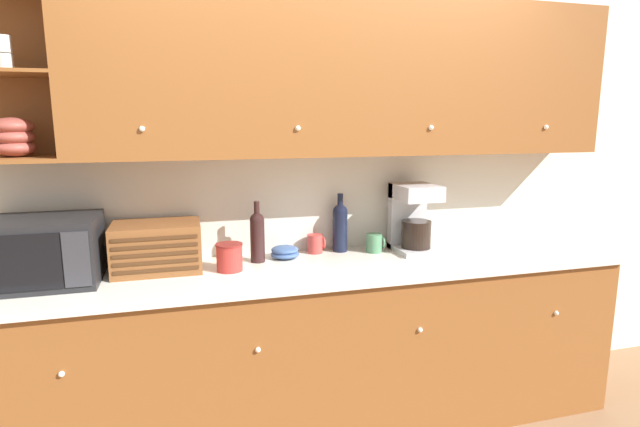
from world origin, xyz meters
name	(u,v)px	position (x,y,z in m)	size (l,w,h in m)	color
ground_plane	(311,396)	(0.00, 0.00, 0.00)	(24.00, 24.00, 0.00)	#896647
wall_back	(309,192)	(0.00, 0.03, 1.30)	(5.73, 0.06, 2.60)	silver
counter_unit	(325,346)	(0.00, -0.31, 0.48)	(3.35, 0.65, 0.96)	brown
backsplash_panel	(310,202)	(0.00, -0.01, 1.24)	(3.33, 0.01, 0.57)	silver
upper_cabinets	(348,78)	(0.17, -0.18, 1.94)	(3.33, 0.38, 0.83)	brown
microwave	(43,251)	(-1.36, -0.27, 1.11)	(0.49, 0.41, 0.31)	black
bread_box	(157,247)	(-0.86, -0.20, 1.08)	(0.43, 0.31, 0.25)	brown
storage_canister	(229,257)	(-0.50, -0.30, 1.03)	(0.14, 0.14, 0.14)	#B22D28
wine_bottle	(257,235)	(-0.34, -0.18, 1.11)	(0.08, 0.08, 0.33)	black
bowl_stack_on_counter	(285,252)	(-0.18, -0.14, 0.99)	(0.16, 0.16, 0.07)	#3D5B93
mug_blue_second	(315,244)	(0.01, -0.08, 1.01)	(0.10, 0.09, 0.11)	#B73D38
second_wine_bottle	(340,225)	(0.16, -0.09, 1.11)	(0.09, 0.09, 0.34)	black
mug	(375,243)	(0.35, -0.16, 1.01)	(0.10, 0.09, 0.11)	#4C845B
coffee_maker	(413,217)	(0.57, -0.19, 1.16)	(0.23, 0.28, 0.39)	#B7B7BC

